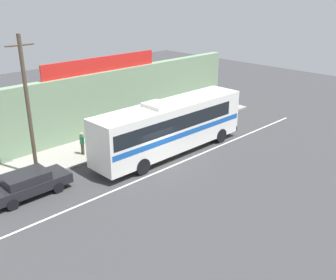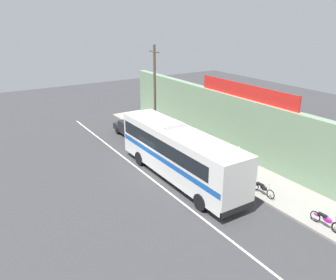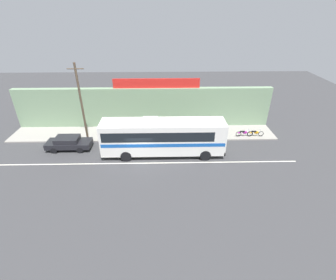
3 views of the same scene
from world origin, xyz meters
name	(u,v)px [view 3 (image 3 of 3)]	position (x,y,z in m)	size (l,w,h in m)	color
ground_plane	(140,159)	(0.00, 0.00, 0.00)	(70.00, 70.00, 0.00)	#3A3A3D
sidewalk_slab	(144,133)	(0.00, 5.20, 0.07)	(30.00, 3.60, 0.14)	gray
storefront_facade	(144,108)	(0.00, 7.35, 2.40)	(30.00, 0.70, 4.80)	gray
storefront_billboard	(156,83)	(1.57, 7.35, 5.35)	(9.88, 0.12, 1.10)	red
road_center_stripe	(139,163)	(0.00, -0.80, 0.00)	(30.00, 0.14, 0.01)	silver
intercity_bus	(162,136)	(2.18, 0.81, 2.07)	(11.87, 2.61, 3.78)	white
parked_car	(69,143)	(-7.47, 2.02, 0.74)	(4.50, 1.86, 1.37)	black
utility_pole	(81,103)	(-6.06, 3.83, 4.41)	(1.60, 0.22, 8.27)	brown
motorcycle_black	(255,133)	(12.63, 4.07, 0.57)	(1.84, 0.56, 0.94)	black
motorcycle_orange	(207,134)	(7.10, 3.91, 0.57)	(1.92, 0.56, 0.94)	black
motorcycle_blue	(244,133)	(11.35, 4.10, 0.57)	(1.89, 0.56, 0.94)	black
pedestrian_by_curb	(121,129)	(-2.38, 4.53, 1.05)	(0.30, 0.48, 1.58)	brown
pedestrian_near_shop	(172,124)	(3.28, 5.39, 1.11)	(0.30, 0.48, 1.67)	black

